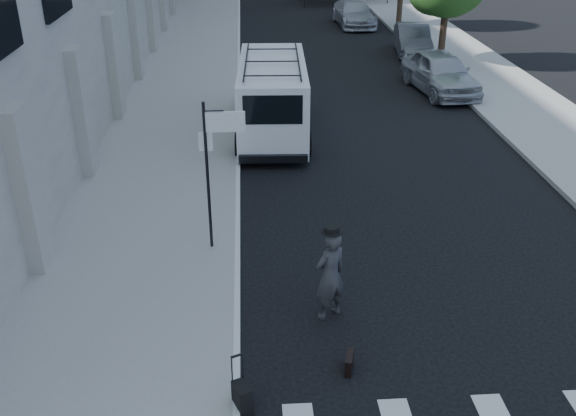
{
  "coord_description": "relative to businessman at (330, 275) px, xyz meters",
  "views": [
    {
      "loc": [
        -1.69,
        -9.93,
        7.73
      ],
      "look_at": [
        -0.83,
        2.78,
        1.3
      ],
      "focal_mm": 40.0,
      "sensor_mm": 36.0,
      "label": 1
    }
  ],
  "objects": [
    {
      "name": "parked_car_c",
      "position": [
        5.17,
        29.46,
        -0.22
      ],
      "size": [
        2.35,
        5.19,
        1.47
      ],
      "primitive_type": "imported",
      "rotation": [
        0.0,
        0.0,
        0.06
      ],
      "color": "#A7A8AF",
      "rests_on": "ground"
    },
    {
      "name": "suitcase",
      "position": [
        -1.73,
        -2.5,
        -0.68
      ],
      "size": [
        0.36,
        0.44,
        1.05
      ],
      "rotation": [
        0.0,
        0.0,
        0.4
      ],
      "color": "black",
      "rests_on": "ground"
    },
    {
      "name": "ground",
      "position": [
        0.17,
        -0.51,
        -0.96
      ],
      "size": [
        120.0,
        120.0,
        0.0
      ],
      "primitive_type": "plane",
      "color": "black",
      "rests_on": "ground"
    },
    {
      "name": "businessman",
      "position": [
        0.0,
        0.0,
        0.0
      ],
      "size": [
        0.84,
        0.76,
        1.92
      ],
      "primitive_type": "imported",
      "rotation": [
        0.0,
        0.0,
        3.69
      ],
      "color": "#303032",
      "rests_on": "ground"
    },
    {
      "name": "parked_car_a",
      "position": [
        6.49,
        15.16,
        -0.12
      ],
      "size": [
        2.58,
        5.13,
        1.68
      ],
      "primitive_type": "imported",
      "rotation": [
        0.0,
        0.0,
        0.12
      ],
      "color": "#9EA1A6",
      "rests_on": "ground"
    },
    {
      "name": "sign_pole",
      "position": [
        -2.2,
        2.7,
        1.69
      ],
      "size": [
        1.03,
        0.07,
        3.5
      ],
      "color": "black",
      "rests_on": "sidewalk_left"
    },
    {
      "name": "sidewalk_left",
      "position": [
        -4.08,
        15.49,
        -0.88
      ],
      "size": [
        4.5,
        48.0,
        0.15
      ],
      "primitive_type": "cube",
      "color": "gray",
      "rests_on": "ground"
    },
    {
      "name": "briefcase",
      "position": [
        0.16,
        -1.63,
        -0.79
      ],
      "size": [
        0.23,
        0.46,
        0.34
      ],
      "primitive_type": "cube",
      "rotation": [
        0.0,
        0.0,
        -0.26
      ],
      "color": "black",
      "rests_on": "ground"
    },
    {
      "name": "cargo_van",
      "position": [
        -0.63,
        10.72,
        0.33
      ],
      "size": [
        2.59,
        6.77,
        2.5
      ],
      "rotation": [
        0.0,
        0.0,
        -0.04
      ],
      "color": "white",
      "rests_on": "ground"
    },
    {
      "name": "parked_car_b",
      "position": [
        6.97,
        21.85,
        -0.22
      ],
      "size": [
        2.11,
        4.63,
        1.47
      ],
      "primitive_type": "imported",
      "rotation": [
        0.0,
        0.0,
        -0.13
      ],
      "color": "#54555B",
      "rests_on": "ground"
    },
    {
      "name": "sidewalk_right",
      "position": [
        9.17,
        19.49,
        -0.88
      ],
      "size": [
        4.0,
        56.0,
        0.15
      ],
      "primitive_type": "cube",
      "color": "gray",
      "rests_on": "ground"
    }
  ]
}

